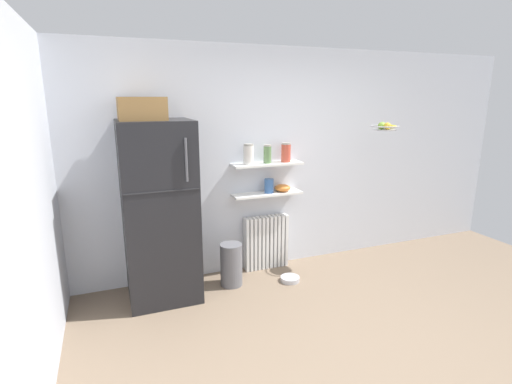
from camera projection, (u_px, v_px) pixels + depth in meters
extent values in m
plane|color=#7A6651|center=(326.00, 330.00, 3.49)|extent=(7.04, 7.04, 0.00)
cube|color=silver|center=(262.00, 161.00, 4.58)|extent=(7.04, 0.10, 2.60)
cube|color=silver|center=(22.00, 216.00, 2.48)|extent=(0.10, 4.80, 2.60)
cube|color=black|center=(160.00, 212.00, 3.89)|extent=(0.71, 0.66, 1.83)
cube|color=#262628|center=(163.00, 192.00, 3.52)|extent=(0.69, 0.01, 0.01)
cylinder|color=#4C4C51|center=(186.00, 160.00, 3.52)|extent=(0.02, 0.02, 0.40)
cube|color=olive|center=(141.00, 108.00, 3.61)|extent=(0.42, 0.46, 0.21)
cube|color=white|center=(246.00, 245.00, 4.61)|extent=(0.04, 0.12, 0.65)
cube|color=white|center=(250.00, 244.00, 4.63)|extent=(0.04, 0.12, 0.65)
cube|color=white|center=(254.00, 244.00, 4.65)|extent=(0.04, 0.12, 0.65)
cube|color=white|center=(258.00, 243.00, 4.66)|extent=(0.04, 0.12, 0.65)
cube|color=white|center=(262.00, 243.00, 4.68)|extent=(0.04, 0.12, 0.65)
cube|color=white|center=(266.00, 242.00, 4.70)|extent=(0.04, 0.12, 0.65)
cube|color=white|center=(270.00, 242.00, 4.72)|extent=(0.04, 0.12, 0.65)
cube|color=white|center=(274.00, 241.00, 4.74)|extent=(0.04, 0.12, 0.65)
cube|color=white|center=(277.00, 241.00, 4.75)|extent=(0.04, 0.12, 0.65)
cube|color=white|center=(281.00, 240.00, 4.77)|extent=(0.04, 0.12, 0.65)
cube|color=white|center=(285.00, 239.00, 4.79)|extent=(0.04, 0.12, 0.65)
cube|color=white|center=(267.00, 194.00, 4.53)|extent=(0.83, 0.22, 0.02)
cube|color=white|center=(268.00, 164.00, 4.44)|extent=(0.83, 0.22, 0.02)
cylinder|color=silver|center=(249.00, 155.00, 4.33)|extent=(0.12, 0.12, 0.21)
cylinder|color=gray|center=(249.00, 145.00, 4.31)|extent=(0.11, 0.11, 0.02)
cylinder|color=#5B7F4C|center=(268.00, 155.00, 4.42)|extent=(0.09, 0.09, 0.19)
cylinder|color=gray|center=(268.00, 145.00, 4.39)|extent=(0.08, 0.08, 0.02)
cylinder|color=#C64C38|center=(286.00, 153.00, 4.50)|extent=(0.11, 0.11, 0.20)
cylinder|color=gray|center=(286.00, 144.00, 4.47)|extent=(0.10, 0.10, 0.02)
cylinder|color=#38609E|center=(269.00, 186.00, 4.51)|extent=(0.11, 0.11, 0.16)
ellipsoid|color=orange|center=(282.00, 188.00, 4.58)|extent=(0.19, 0.19, 0.08)
cylinder|color=slate|center=(231.00, 265.00, 4.28)|extent=(0.24, 0.24, 0.48)
cylinder|color=#B7B7BC|center=(290.00, 279.00, 4.41)|extent=(0.22, 0.22, 0.05)
torus|color=#B2B2B7|center=(385.00, 126.00, 4.43)|extent=(0.32, 0.32, 0.01)
cylinder|color=#A8A8AD|center=(385.00, 130.00, 4.44)|extent=(0.26, 0.26, 0.01)
sphere|color=gold|center=(388.00, 126.00, 4.43)|extent=(0.07, 0.07, 0.07)
sphere|color=#7FAD38|center=(382.00, 125.00, 4.49)|extent=(0.08, 0.08, 0.08)
sphere|color=#7FAD38|center=(381.00, 126.00, 4.41)|extent=(0.08, 0.08, 0.08)
sphere|color=gold|center=(387.00, 126.00, 4.37)|extent=(0.08, 0.08, 0.08)
ellipsoid|color=yellow|center=(389.00, 127.00, 4.41)|extent=(0.13, 0.17, 0.05)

